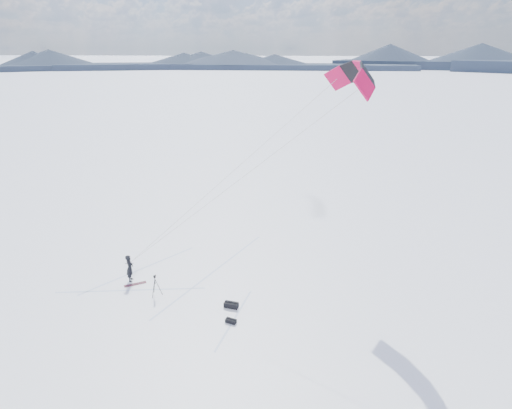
# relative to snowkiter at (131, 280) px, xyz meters

# --- Properties ---
(ground) EXTENTS (1800.00, 1800.00, 0.00)m
(ground) POSITION_rel_snowkiter_xyz_m (3.23, -2.02, 0.00)
(ground) COLOR white
(horizon_hills) EXTENTS (704.00, 704.00, 9.04)m
(horizon_hills) POSITION_rel_snowkiter_xyz_m (3.23, -2.02, 3.76)
(horizon_hills) COLOR #1E2838
(horizon_hills) RESTS_ON ground
(snow_tracks) EXTENTS (13.93, 9.84, 0.01)m
(snow_tracks) POSITION_rel_snowkiter_xyz_m (1.25, -1.94, 0.00)
(snow_tracks) COLOR #AABBDB
(snow_tracks) RESTS_ON ground
(snowkiter) EXTENTS (0.57, 0.75, 1.85)m
(snowkiter) POSITION_rel_snowkiter_xyz_m (0.00, 0.00, 0.00)
(snowkiter) COLOR black
(snowkiter) RESTS_ON ground
(snowboard) EXTENTS (1.33, 0.95, 0.04)m
(snowboard) POSITION_rel_snowkiter_xyz_m (0.46, -0.46, 0.02)
(snowboard) COLOR maroon
(snowboard) RESTS_ON ground
(tripod) EXTENTS (0.67, 0.70, 1.38)m
(tripod) POSITION_rel_snowkiter_xyz_m (2.25, -1.54, 0.89)
(tripod) COLOR black
(tripod) RESTS_ON ground
(gear_bag_a) EXTENTS (0.89, 0.53, 0.37)m
(gear_bag_a) POSITION_rel_snowkiter_xyz_m (7.12, -2.34, 0.16)
(gear_bag_a) COLOR black
(gear_bag_a) RESTS_ON ground
(gear_bag_b) EXTENTS (0.66, 0.47, 0.28)m
(gear_bag_b) POSITION_rel_snowkiter_xyz_m (7.36, -3.84, 0.12)
(gear_bag_b) COLOR black
(gear_bag_b) RESTS_ON ground
(power_kite) EXTENTS (15.21, 6.29, 12.55)m
(power_kite) POSITION_rel_snowkiter_xyz_m (13.85, 3.01, 12.84)
(power_kite) COLOR #C60A42
(power_kite) RESTS_ON ground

